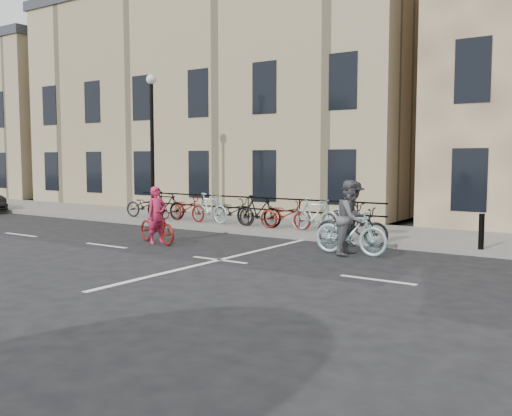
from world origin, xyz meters
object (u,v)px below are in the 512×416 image
Objects in this scene: cyclist_pink at (157,224)px; cyclist_grey at (351,225)px; lamp_post at (152,129)px; cyclist_dark at (352,220)px.

cyclist_pink is 5.59m from cyclist_grey.
lamp_post is at bearing 61.75° from cyclist_pink.
cyclist_dark reaches higher than cyclist_pink.
cyclist_grey is (8.76, -1.94, -2.73)m from lamp_post.
lamp_post is at bearing 78.49° from cyclist_dark.
lamp_post is 2.70× the size of cyclist_grey.
cyclist_grey is (5.43, 1.30, 0.20)m from cyclist_pink.
lamp_post is 5.49m from cyclist_pink.
cyclist_grey is at bearing -60.57° from cyclist_pink.
lamp_post is 2.49× the size of cyclist_dark.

